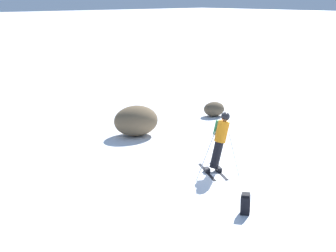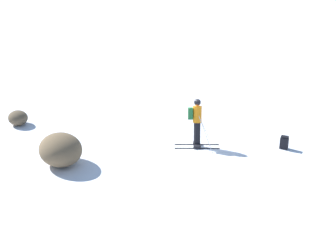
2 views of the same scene
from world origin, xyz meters
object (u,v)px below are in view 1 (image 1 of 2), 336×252
(skier, at_px, (220,138))
(exposed_boulder_0, at_px, (136,121))
(exposed_boulder_1, at_px, (214,109))
(spare_backpack, at_px, (245,204))

(skier, height_order, exposed_boulder_0, skier)
(exposed_boulder_0, bearing_deg, exposed_boulder_1, 5.18)
(skier, relative_size, spare_backpack, 3.66)
(skier, distance_m, exposed_boulder_1, 7.81)
(skier, distance_m, exposed_boulder_0, 5.15)
(exposed_boulder_0, xyz_separation_m, exposed_boulder_1, (4.65, 0.42, -0.25))
(exposed_boulder_1, bearing_deg, spare_backpack, -132.55)
(skier, bearing_deg, exposed_boulder_1, 74.75)
(spare_backpack, relative_size, exposed_boulder_0, 0.29)
(spare_backpack, distance_m, exposed_boulder_0, 8.26)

